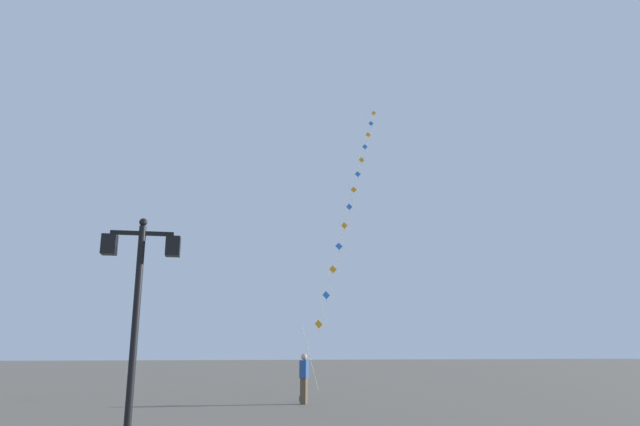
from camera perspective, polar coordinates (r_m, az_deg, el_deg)
ground_plane at (r=21.64m, az=-9.64°, el=-18.57°), size 160.00×160.00×0.00m
twin_lantern_lamp_post at (r=11.58m, az=-18.16°, el=-7.03°), size 1.51×0.28×4.44m
kite_train at (r=31.20m, az=3.17°, el=1.19°), size 7.70×15.70×19.01m
kite_flyer at (r=20.39m, az=-1.65°, el=-16.51°), size 0.39×0.62×1.71m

